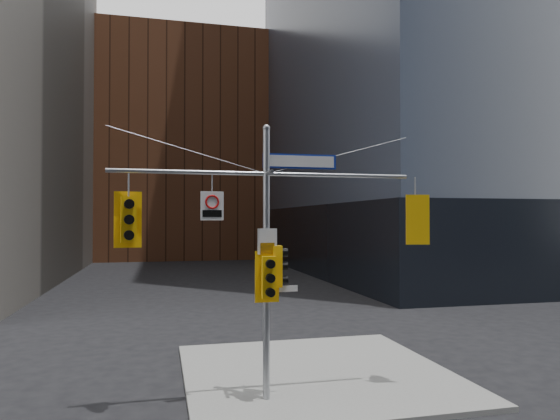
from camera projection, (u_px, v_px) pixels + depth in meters
name	position (u px, v px, depth m)	size (l,w,h in m)	color
sidewalk_corner	(316.00, 373.00, 15.34)	(8.00, 8.00, 0.15)	gray
podium_ne	(483.00, 238.00, 48.69)	(36.40, 36.40, 6.00)	black
brick_midrise	(181.00, 152.00, 67.64)	(26.00, 20.00, 28.00)	brown
signal_assembly	(266.00, 234.00, 13.01)	(8.00, 0.80, 7.30)	#95989D
traffic_light_west_arm	(128.00, 220.00, 12.22)	(0.67, 0.57, 1.40)	#FFB70D
traffic_light_east_arm	(415.00, 220.00, 14.02)	(0.66, 0.58, 1.39)	#FFB70D
traffic_light_pole_side	(278.00, 266.00, 13.07)	(0.43, 0.36, 1.08)	#FFB70D
traffic_light_pole_front	(269.00, 277.00, 12.73)	(0.63, 0.50, 1.33)	#FFB70D
street_sign_blade	(300.00, 161.00, 13.26)	(2.00, 0.10, 0.39)	#102697
regulatory_sign_arm	(212.00, 205.00, 12.67)	(0.59, 0.11, 0.74)	silver
regulatory_sign_pole	(267.00, 242.00, 12.89)	(0.51, 0.04, 0.67)	silver
street_blade_ew	(283.00, 289.00, 13.09)	(0.81, 0.10, 0.16)	silver
street_blade_ns	(263.00, 297.00, 13.42)	(0.07, 0.67, 0.13)	#145926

